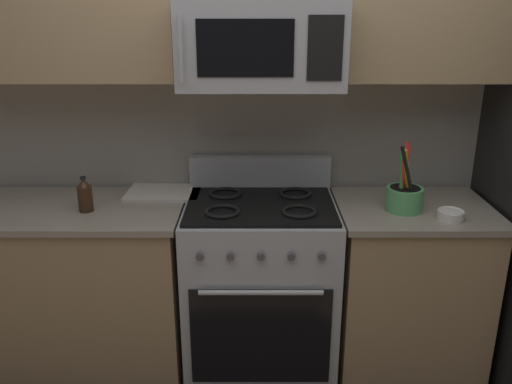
% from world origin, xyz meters
% --- Properties ---
extents(wall_back, '(8.00, 0.10, 2.60)m').
position_xyz_m(wall_back, '(0.00, 1.00, 1.30)').
color(wall_back, '#9E998E').
rests_on(wall_back, ground).
extents(counter_left, '(1.08, 0.62, 0.91)m').
position_xyz_m(counter_left, '(-0.93, 0.62, 0.46)').
color(counter_left, tan).
rests_on(counter_left, ground).
extents(range_oven, '(0.76, 0.66, 1.09)m').
position_xyz_m(range_oven, '(-0.00, 0.62, 0.47)').
color(range_oven, '#B2B5BA').
rests_on(range_oven, ground).
extents(counter_right, '(0.77, 0.62, 0.91)m').
position_xyz_m(counter_right, '(0.77, 0.62, 0.46)').
color(counter_right, tan).
rests_on(counter_right, ground).
extents(microwave, '(0.75, 0.44, 0.38)m').
position_xyz_m(microwave, '(-0.00, 0.65, 1.69)').
color(microwave, '#B2B5BA').
extents(utensil_crock, '(0.18, 0.18, 0.34)m').
position_xyz_m(utensil_crock, '(0.70, 0.57, 0.98)').
color(utensil_crock, '#59AD66').
rests_on(utensil_crock, counter_right).
extents(cutting_board, '(0.39, 0.28, 0.02)m').
position_xyz_m(cutting_board, '(-0.51, 0.81, 0.92)').
color(cutting_board, silver).
rests_on(cutting_board, counter_left).
extents(bottle_soy, '(0.07, 0.07, 0.18)m').
position_xyz_m(bottle_soy, '(-0.85, 0.56, 0.99)').
color(bottle_soy, '#382314').
rests_on(bottle_soy, counter_left).
extents(prep_bowl, '(0.12, 0.12, 0.05)m').
position_xyz_m(prep_bowl, '(0.89, 0.45, 0.93)').
color(prep_bowl, white).
rests_on(prep_bowl, counter_right).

